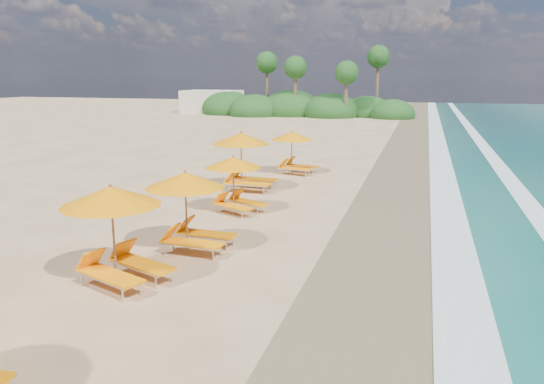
# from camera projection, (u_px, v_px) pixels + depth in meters

# --- Properties ---
(ground) EXTENTS (160.00, 160.00, 0.00)m
(ground) POSITION_uv_depth(u_px,v_px,m) (272.00, 228.00, 16.77)
(ground) COLOR #D8B17F
(ground) RESTS_ON ground
(wet_sand) EXTENTS (4.00, 160.00, 0.01)m
(wet_sand) POSITION_uv_depth(u_px,v_px,m) (400.00, 239.00, 15.68)
(wet_sand) COLOR olive
(wet_sand) RESTS_ON ground
(surf_foam) EXTENTS (4.00, 160.00, 0.01)m
(surf_foam) POSITION_uv_depth(u_px,v_px,m) (497.00, 246.00, 14.94)
(surf_foam) COLOR white
(surf_foam) RESTS_ON ground
(station_1) EXTENTS (3.07, 3.02, 2.38)m
(station_1) POSITION_uv_depth(u_px,v_px,m) (118.00, 228.00, 12.15)
(station_1) COLOR olive
(station_1) RESTS_ON ground
(station_2) EXTENTS (2.52, 2.34, 2.27)m
(station_2) POSITION_uv_depth(u_px,v_px,m) (192.00, 206.00, 14.49)
(station_2) COLOR olive
(station_2) RESTS_ON ground
(station_3) EXTENTS (2.68, 2.67, 2.04)m
(station_3) POSITION_uv_depth(u_px,v_px,m) (237.00, 181.00, 18.55)
(station_3) COLOR olive
(station_3) RESTS_ON ground
(station_4) EXTENTS (2.73, 2.52, 2.51)m
(station_4) POSITION_uv_depth(u_px,v_px,m) (246.00, 157.00, 22.08)
(station_4) COLOR olive
(station_4) RESTS_ON ground
(station_5) EXTENTS (2.59, 2.48, 2.14)m
(station_5) POSITION_uv_depth(u_px,v_px,m) (295.00, 150.00, 25.80)
(station_5) COLOR olive
(station_5) RESTS_ON ground
(treeline) EXTENTS (25.80, 8.80, 9.74)m
(treeline) POSITION_uv_depth(u_px,v_px,m) (299.00, 107.00, 61.89)
(treeline) COLOR #163D14
(treeline) RESTS_ON ground
(beach_building) EXTENTS (7.00, 5.00, 2.80)m
(beach_building) POSITION_uv_depth(u_px,v_px,m) (212.00, 101.00, 67.41)
(beach_building) COLOR beige
(beach_building) RESTS_ON ground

